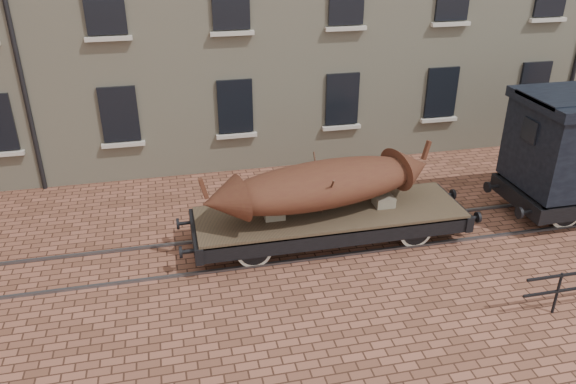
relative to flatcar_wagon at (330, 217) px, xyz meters
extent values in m
plane|color=brown|center=(0.84, 0.00, -0.72)|extent=(90.00, 90.00, 0.00)
cube|color=beige|center=(-8.66, 4.90, 0.53)|extent=(1.30, 0.18, 0.12)
cube|color=black|center=(-5.16, 4.96, 1.48)|extent=(1.10, 0.12, 1.70)
cube|color=beige|center=(-5.16, 4.90, 0.53)|extent=(1.30, 0.18, 0.12)
cube|color=black|center=(-1.66, 4.96, 1.48)|extent=(1.10, 0.12, 1.70)
cube|color=beige|center=(-1.66, 4.90, 0.53)|extent=(1.30, 0.18, 0.12)
cube|color=black|center=(1.84, 4.96, 1.48)|extent=(1.10, 0.12, 1.70)
cube|color=beige|center=(1.84, 4.90, 0.53)|extent=(1.30, 0.18, 0.12)
cube|color=black|center=(5.34, 4.96, 1.48)|extent=(1.10, 0.12, 1.70)
cube|color=beige|center=(5.34, 4.90, 0.53)|extent=(1.30, 0.18, 0.12)
cube|color=black|center=(8.84, 4.96, 1.48)|extent=(1.10, 0.12, 1.70)
cube|color=beige|center=(8.84, 4.90, 0.53)|extent=(1.30, 0.18, 0.12)
cube|color=black|center=(-5.16, 4.96, 4.68)|extent=(1.10, 0.12, 1.70)
cube|color=beige|center=(-5.16, 4.90, 3.73)|extent=(1.30, 0.18, 0.12)
cube|color=beige|center=(-1.66, 4.90, 3.73)|extent=(1.30, 0.18, 0.12)
cube|color=beige|center=(1.84, 4.90, 3.73)|extent=(1.30, 0.18, 0.12)
cube|color=beige|center=(5.34, 4.90, 3.73)|extent=(1.30, 0.18, 0.12)
cube|color=beige|center=(8.84, 4.90, 3.73)|extent=(1.30, 0.18, 0.12)
cube|color=#59595E|center=(0.84, -0.72, -0.69)|extent=(30.00, 0.08, 0.06)
cube|color=#59595E|center=(0.84, 0.72, -0.69)|extent=(30.00, 0.08, 0.06)
cylinder|color=black|center=(3.84, -3.80, -0.22)|extent=(0.06, 0.06, 1.00)
cube|color=brown|center=(0.00, 0.00, 0.13)|extent=(6.72, 1.97, 0.11)
cube|color=black|center=(0.00, -0.91, -0.09)|extent=(6.72, 0.14, 0.40)
cube|color=black|center=(0.00, 0.91, -0.09)|extent=(6.72, 0.14, 0.40)
cube|color=black|center=(-3.36, 0.00, -0.09)|extent=(0.20, 2.06, 0.40)
cylinder|color=black|center=(-3.61, -0.67, -0.09)|extent=(0.31, 0.09, 0.09)
cylinder|color=black|center=(-3.77, -0.67, -0.09)|extent=(0.07, 0.29, 0.29)
cylinder|color=black|center=(-3.61, 0.67, -0.09)|extent=(0.31, 0.09, 0.09)
cylinder|color=black|center=(-3.77, 0.67, -0.09)|extent=(0.07, 0.29, 0.29)
cube|color=black|center=(3.36, 0.00, -0.09)|extent=(0.20, 2.06, 0.40)
cylinder|color=black|center=(3.61, -0.67, -0.09)|extent=(0.31, 0.09, 0.09)
cylinder|color=black|center=(3.77, -0.67, -0.09)|extent=(0.07, 0.29, 0.29)
cylinder|color=black|center=(3.61, 0.67, -0.09)|extent=(0.31, 0.09, 0.09)
cylinder|color=black|center=(3.77, 0.67, -0.09)|extent=(0.07, 0.29, 0.29)
cylinder|color=black|center=(-2.06, 0.00, -0.29)|extent=(0.09, 1.70, 0.09)
cylinder|color=white|center=(-2.06, -0.72, -0.29)|extent=(0.86, 0.06, 0.86)
cylinder|color=black|center=(-2.06, -0.72, -0.29)|extent=(0.71, 0.09, 0.71)
cube|color=black|center=(-2.06, -0.83, -0.07)|extent=(0.81, 0.07, 0.09)
cylinder|color=white|center=(-2.06, 0.72, -0.29)|extent=(0.86, 0.06, 0.86)
cylinder|color=black|center=(-2.06, 0.72, -0.29)|extent=(0.71, 0.09, 0.71)
cube|color=black|center=(-2.06, 0.83, -0.07)|extent=(0.81, 0.07, 0.09)
cylinder|color=black|center=(2.06, 0.00, -0.29)|extent=(0.09, 1.70, 0.09)
cylinder|color=white|center=(2.06, -0.72, -0.29)|extent=(0.86, 0.06, 0.86)
cylinder|color=black|center=(2.06, -0.72, -0.29)|extent=(0.71, 0.09, 0.71)
cube|color=black|center=(2.06, -0.83, -0.07)|extent=(0.81, 0.07, 0.09)
cylinder|color=white|center=(2.06, 0.72, -0.29)|extent=(0.86, 0.06, 0.86)
cylinder|color=black|center=(2.06, 0.72, -0.29)|extent=(0.71, 0.09, 0.71)
cube|color=black|center=(2.06, 0.83, -0.07)|extent=(0.81, 0.07, 0.09)
cube|color=black|center=(0.00, 0.00, -0.22)|extent=(3.59, 0.05, 0.05)
cube|color=gray|center=(-1.43, 0.00, 0.31)|extent=(0.49, 0.45, 0.25)
cube|color=gray|center=(1.43, 0.00, 0.31)|extent=(0.49, 0.45, 0.25)
ellipsoid|color=#4F2B1A|center=(-0.21, 0.00, 0.95)|extent=(5.58, 2.55, 1.07)
cone|color=#4F2B1A|center=(-2.72, -0.43, 1.00)|extent=(1.08, 1.16, 1.02)
cube|color=#4F2B1A|center=(-3.13, -0.50, 1.40)|extent=(0.23, 0.15, 0.52)
cone|color=#4F2B1A|center=(2.30, 0.43, 1.00)|extent=(1.08, 1.16, 1.02)
cube|color=#4F2B1A|center=(2.71, 0.50, 1.40)|extent=(0.23, 0.15, 0.52)
cylinder|color=#483022|center=(-0.21, -0.44, 0.82)|extent=(0.05, 0.92, 1.31)
cylinder|color=#483022|center=(-0.21, 0.44, 0.82)|extent=(0.05, 0.92, 1.31)
cube|color=black|center=(5.32, 0.00, -0.04)|extent=(0.21, 2.33, 0.44)
cylinder|color=black|center=(4.88, -0.78, -0.04)|extent=(0.08, 0.31, 0.31)
cylinder|color=black|center=(4.88, 0.78, -0.04)|extent=(0.08, 0.31, 0.31)
cylinder|color=black|center=(6.38, 0.00, -0.25)|extent=(0.10, 1.84, 0.10)
cylinder|color=white|center=(6.38, -0.72, -0.25)|extent=(0.93, 0.07, 0.93)
cylinder|color=black|center=(6.38, -0.72, -0.25)|extent=(0.76, 0.10, 0.76)
cylinder|color=white|center=(6.38, 0.72, -0.25)|extent=(0.93, 0.07, 0.93)
cylinder|color=black|center=(6.38, 0.72, -0.25)|extent=(0.76, 0.10, 0.76)
cube|color=black|center=(5.30, 0.00, 1.90)|extent=(0.08, 0.58, 0.58)
camera|label=1|loc=(-3.75, -11.87, 6.92)|focal=35.00mm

